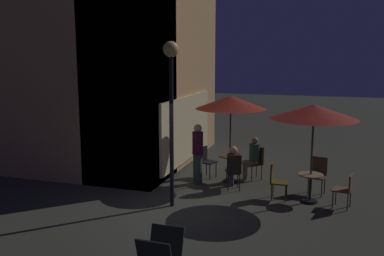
{
  "coord_description": "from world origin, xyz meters",
  "views": [
    {
      "loc": [
        -9.02,
        -3.37,
        3.66
      ],
      "look_at": [
        1.56,
        0.08,
        1.73
      ],
      "focal_mm": 40.28,
      "sensor_mm": 36.0,
      "label": 1
    }
  ],
  "objects": [
    {
      "name": "cafe_table_0",
      "position": [
        2.75,
        -0.68,
        0.52
      ],
      "size": [
        0.63,
        0.63,
        0.77
      ],
      "color": "black",
      "rests_on": "ground"
    },
    {
      "name": "street_lamp_near_corner",
      "position": [
        0.34,
        0.19,
        2.96
      ],
      "size": [
        0.37,
        0.37,
        3.94
      ],
      "color": "black",
      "rests_on": "ground"
    },
    {
      "name": "patron_standing_2",
      "position": [
        2.29,
        0.15,
        0.88
      ],
      "size": [
        0.31,
        0.31,
        1.71
      ],
      "rotation": [
        0.0,
        0.0,
        1.09
      ],
      "color": "#36453A",
      "rests_on": "ground"
    },
    {
      "name": "patio_umbrella_0",
      "position": [
        2.75,
        -0.68,
        2.3
      ],
      "size": [
        1.99,
        1.99,
        2.5
      ],
      "color": "black",
      "rests_on": "ground"
    },
    {
      "name": "cafe_chair_0",
      "position": [
        3.28,
        -1.39,
        0.58
      ],
      "size": [
        0.56,
        0.56,
        0.98
      ],
      "rotation": [
        0.0,
        0.0,
        2.22
      ],
      "color": "brown",
      "rests_on": "ground"
    },
    {
      "name": "cafe_chair_5",
      "position": [
        1.63,
        -2.13,
        0.54
      ],
      "size": [
        0.44,
        0.44,
        0.91
      ],
      "rotation": [
        0.0,
        0.0,
        -1.56
      ],
      "color": "#514114",
      "rests_on": "ground"
    },
    {
      "name": "cafe_chair_2",
      "position": [
        1.98,
        -0.97,
        0.6
      ],
      "size": [
        0.5,
        0.5,
        0.99
      ],
      "rotation": [
        0.0,
        0.0,
        0.36
      ],
      "color": "black",
      "rests_on": "ground"
    },
    {
      "name": "cafe_chair_3",
      "position": [
        1.47,
        -3.81,
        0.52
      ],
      "size": [
        0.51,
        0.51,
        0.85
      ],
      "rotation": [
        0.0,
        0.0,
        1.36
      ],
      "color": "brown",
      "rests_on": "ground"
    },
    {
      "name": "patron_seated_0",
      "position": [
        3.19,
        -1.27,
        0.71
      ],
      "size": [
        0.48,
        0.51,
        1.26
      ],
      "rotation": [
        0.0,
        0.0,
        2.22
      ],
      "color": "#7A6B5B",
      "rests_on": "ground"
    },
    {
      "name": "cafe_building",
      "position": [
        3.33,
        3.19,
        4.33
      ],
      "size": [
        6.56,
        6.44,
        8.68
      ],
      "color": "tan",
      "rests_on": "ground"
    },
    {
      "name": "cafe_chair_4",
      "position": [
        2.42,
        -3.13,
        0.58
      ],
      "size": [
        0.51,
        0.51,
        0.98
      ],
      "rotation": [
        0.0,
        0.0,
        2.95
      ],
      "color": "#4F3D24",
      "rests_on": "ground"
    },
    {
      "name": "cafe_table_1",
      "position": [
        1.64,
        -2.98,
        0.48
      ],
      "size": [
        0.61,
        0.61,
        0.73
      ],
      "color": "black",
      "rests_on": "ground"
    },
    {
      "name": "patio_umbrella_1",
      "position": [
        1.64,
        -2.98,
        2.26
      ],
      "size": [
        2.11,
        2.11,
        2.46
      ],
      "color": "black",
      "rests_on": "ground"
    },
    {
      "name": "ground_plane",
      "position": [
        0.0,
        0.0,
        0.0
      ],
      "size": [
        60.0,
        60.0,
        0.0
      ],
      "primitive_type": "plane",
      "color": "#36372E"
    },
    {
      "name": "patron_seated_1",
      "position": [
        2.12,
        -0.91,
        0.69
      ],
      "size": [
        0.53,
        0.44,
        1.21
      ],
      "rotation": [
        0.0,
        0.0,
        0.36
      ],
      "color": "#543966",
      "rests_on": "ground"
    },
    {
      "name": "cafe_chair_1",
      "position": [
        2.99,
        0.12,
        0.56
      ],
      "size": [
        0.53,
        0.53,
        0.92
      ],
      "rotation": [
        0.0,
        0.0,
        -1.87
      ],
      "color": "black",
      "rests_on": "ground"
    }
  ]
}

